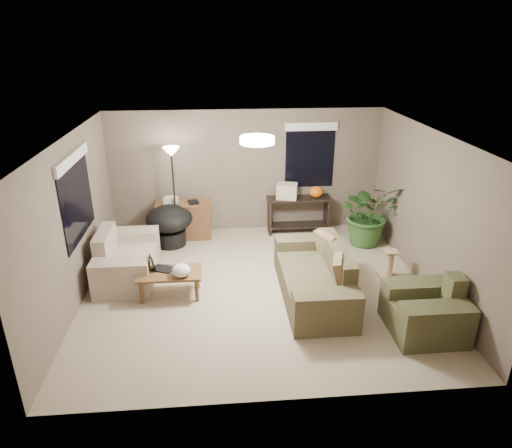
{
  "coord_description": "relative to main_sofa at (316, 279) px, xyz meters",
  "views": [
    {
      "loc": [
        -0.58,
        -6.47,
        3.86
      ],
      "look_at": [
        0.0,
        0.2,
        1.05
      ],
      "focal_mm": 32.0,
      "sensor_mm": 36.0,
      "label": 1
    }
  ],
  "objects": [
    {
      "name": "room_shell",
      "position": [
        -0.9,
        0.31,
        0.96
      ],
      "size": [
        5.5,
        5.5,
        5.5
      ],
      "color": "tan",
      "rests_on": "ground"
    },
    {
      "name": "main_sofa",
      "position": [
        0.0,
        0.0,
        0.0
      ],
      "size": [
        0.95,
        2.2,
        0.85
      ],
      "color": "#48422B",
      "rests_on": "ground"
    },
    {
      "name": "throw_pillows",
      "position": [
        0.26,
        -0.0,
        0.36
      ],
      "size": [
        0.4,
        1.4,
        0.47
      ],
      "color": "#8C7251",
      "rests_on": "main_sofa"
    },
    {
      "name": "loveseat",
      "position": [
        -3.08,
        0.9,
        0.0
      ],
      "size": [
        0.9,
        1.6,
        0.85
      ],
      "color": "beige",
      "rests_on": "ground"
    },
    {
      "name": "armchair",
      "position": [
        1.33,
        -1.04,
        0.0
      ],
      "size": [
        0.95,
        1.0,
        0.85
      ],
      "color": "#4D4F2F",
      "rests_on": "ground"
    },
    {
      "name": "coffee_table",
      "position": [
        -2.28,
        0.2,
        0.06
      ],
      "size": [
        1.0,
        0.55,
        0.42
      ],
      "color": "brown",
      "rests_on": "ground"
    },
    {
      "name": "laptop",
      "position": [
        -2.45,
        0.3,
        0.19
      ],
      "size": [
        0.43,
        0.34,
        0.24
      ],
      "color": "black",
      "rests_on": "coffee_table"
    },
    {
      "name": "plastic_bag",
      "position": [
        -2.08,
        0.05,
        0.23
      ],
      "size": [
        0.34,
        0.31,
        0.2
      ],
      "primitive_type": "ellipsoid",
      "rotation": [
        0.0,
        0.0,
        0.2
      ],
      "color": "white",
      "rests_on": "coffee_table"
    },
    {
      "name": "desk",
      "position": [
        -2.17,
        2.46,
        0.08
      ],
      "size": [
        1.1,
        0.5,
        0.75
      ],
      "color": "brown",
      "rests_on": "ground"
    },
    {
      "name": "desk_papers",
      "position": [
        -2.33,
        2.45,
        0.51
      ],
      "size": [
        0.71,
        0.31,
        0.12
      ],
      "color": "silver",
      "rests_on": "desk"
    },
    {
      "name": "console_table",
      "position": [
        0.16,
        2.53,
        0.14
      ],
      "size": [
        1.3,
        0.4,
        0.75
      ],
      "color": "black",
      "rests_on": "ground"
    },
    {
      "name": "pumpkin",
      "position": [
        0.51,
        2.53,
        0.57
      ],
      "size": [
        0.34,
        0.34,
        0.23
      ],
      "primitive_type": "ellipsoid",
      "rotation": [
        0.0,
        0.0,
        0.21
      ],
      "color": "orange",
      "rests_on": "console_table"
    },
    {
      "name": "cardboard_box",
      "position": [
        -0.09,
        2.53,
        0.61
      ],
      "size": [
        0.47,
        0.39,
        0.31
      ],
      "primitive_type": "cube",
      "rotation": [
        0.0,
        0.0,
        -0.24
      ],
      "color": "beige",
      "rests_on": "console_table"
    },
    {
      "name": "papasan_chair",
      "position": [
        -2.44,
        2.12,
        0.17
      ],
      "size": [
        0.98,
        0.98,
        0.8
      ],
      "color": "black",
      "rests_on": "ground"
    },
    {
      "name": "floor_lamp",
      "position": [
        -2.33,
        2.29,
        1.3
      ],
      "size": [
        0.32,
        0.32,
        1.91
      ],
      "color": "black",
      "rests_on": "ground"
    },
    {
      "name": "ceiling_fixture",
      "position": [
        -0.9,
        0.31,
        2.15
      ],
      "size": [
        0.5,
        0.5,
        0.1
      ],
      "primitive_type": "cylinder",
      "color": "white",
      "rests_on": "room_shell"
    },
    {
      "name": "houseplant",
      "position": [
        1.42,
        1.84,
        0.2
      ],
      "size": [
        1.15,
        1.28,
        1.0
      ],
      "primitive_type": "imported",
      "color": "#2D5923",
      "rests_on": "ground"
    },
    {
      "name": "cat_scratching_post",
      "position": [
        1.37,
        0.47,
        -0.08
      ],
      "size": [
        0.32,
        0.32,
        0.5
      ],
      "color": "tan",
      "rests_on": "ground"
    },
    {
      "name": "window_left",
      "position": [
        -3.62,
        0.61,
        1.49
      ],
      "size": [
        0.05,
        1.56,
        1.33
      ],
      "color": "black",
      "rests_on": "room_shell"
    },
    {
      "name": "window_back",
      "position": [
        0.4,
        2.79,
        1.49
      ],
      "size": [
        1.06,
        0.05,
        1.33
      ],
      "color": "black",
      "rests_on": "room_shell"
    }
  ]
}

